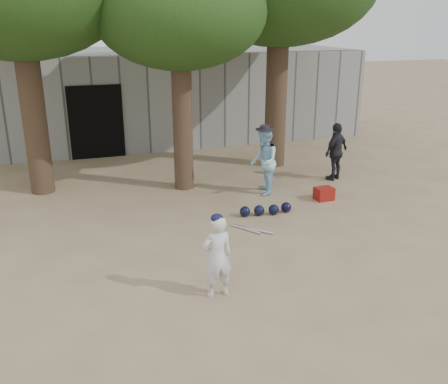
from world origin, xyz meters
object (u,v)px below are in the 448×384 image
object	(u,v)px
boy_player	(217,257)
spectator_dark	(336,152)
red_bag	(324,194)
spectator_blue	(264,162)

from	to	relation	value
boy_player	spectator_dark	world-z (taller)	spectator_dark
spectator_dark	red_bag	xyz separation A→B (m)	(-1.04, -1.31, -0.61)
boy_player	red_bag	world-z (taller)	boy_player
spectator_blue	spectator_dark	bearing A→B (deg)	118.92
boy_player	red_bag	size ratio (longest dim) A/B	3.17
spectator_blue	red_bag	xyz separation A→B (m)	(1.20, -0.85, -0.67)
boy_player	spectator_dark	xyz separation A→B (m)	(4.73, 4.61, 0.10)
spectator_dark	red_bag	bearing A→B (deg)	25.44
spectator_blue	red_bag	world-z (taller)	spectator_blue
spectator_blue	red_bag	distance (m)	1.62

